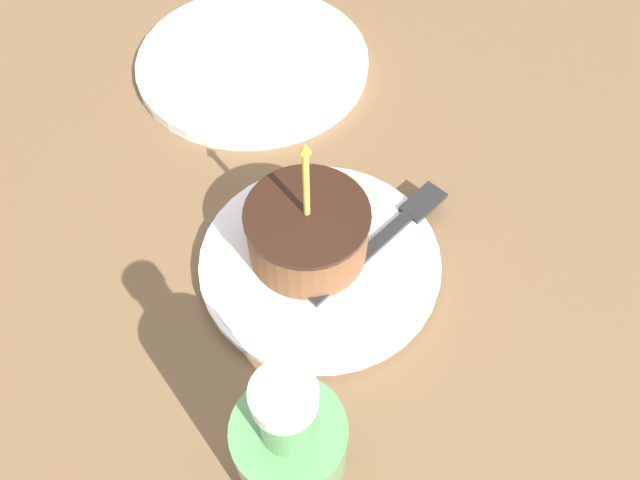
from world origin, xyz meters
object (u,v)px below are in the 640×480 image
Objects in this scene: cake_slice at (311,233)px; fork at (388,234)px; side_plate at (253,62)px; bottle at (293,465)px; plate at (320,262)px.

cake_slice is 0.80× the size of fork.
side_plate is at bearing 146.33° from fork.
plate is at bearing 112.54° from bottle.
cake_slice reaches higher than fork.
cake_slice reaches higher than side_plate.
plate is 0.29m from side_plate.
bottle is at bearing -67.46° from plate.
fork reaches higher than plate.
fork reaches higher than side_plate.
plate is 1.28× the size of fork.
side_plate is at bearing 131.96° from cake_slice.
plate is 0.81× the size of side_plate.
bottle is (0.03, -0.23, 0.06)m from fork.
bottle is at bearing -82.23° from fork.
fork is 0.29m from side_plate.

